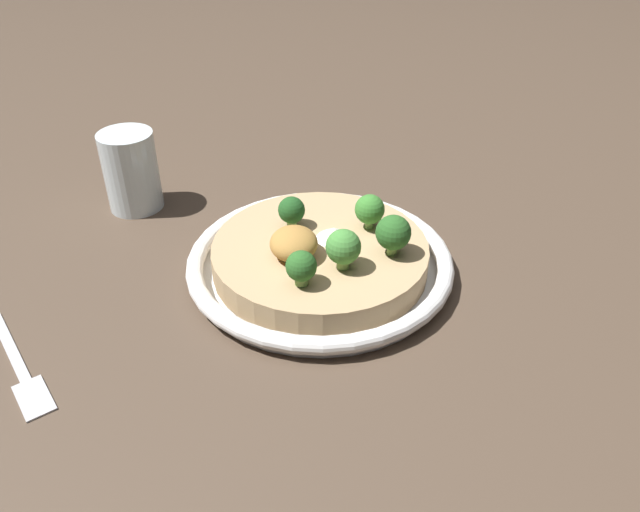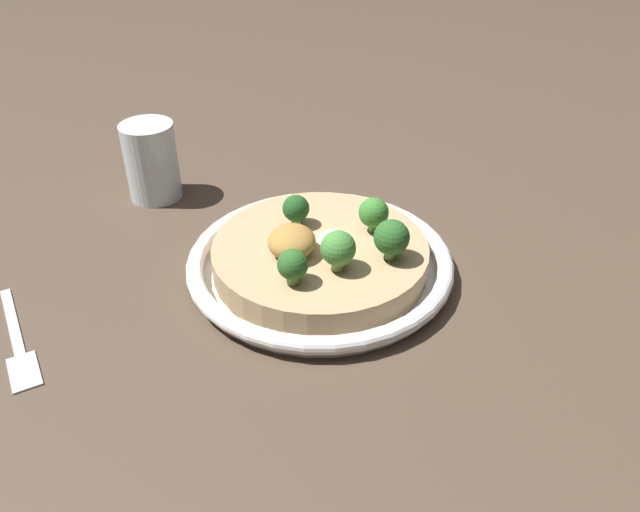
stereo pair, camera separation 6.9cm
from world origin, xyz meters
The scene contains 11 objects.
ground_plane centered at (0.00, 0.00, 0.00)m, with size 6.00×6.00×0.00m, color #47382B.
risotto_bowl centered at (0.00, 0.00, 0.02)m, with size 0.30×0.30×0.04m.
cheese_sprinkle centered at (-0.01, 0.02, 0.04)m, with size 0.04×0.04×0.01m.
crispy_onion_garnish centered at (0.02, -0.03, 0.05)m, with size 0.06×0.05×0.03m.
broccoli_front_right centered at (0.07, -0.02, 0.06)m, with size 0.03×0.03×0.04m.
broccoli_front_left centered at (-0.04, -0.03, 0.06)m, with size 0.03×0.03×0.04m.
broccoli_back_left centered at (-0.03, 0.06, 0.06)m, with size 0.03×0.03×0.04m.
broccoli_right centered at (0.04, 0.02, 0.06)m, with size 0.04×0.04×0.04m.
broccoli_back_right centered at (0.02, 0.08, 0.06)m, with size 0.04×0.04×0.05m.
drinking_glass centered at (-0.15, -0.24, 0.05)m, with size 0.07×0.07×0.10m.
fork_utensil centered at (0.15, -0.28, 0.00)m, with size 0.15×0.11×0.00m.
Camera 2 is at (0.57, 0.06, 0.41)m, focal length 35.00 mm.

